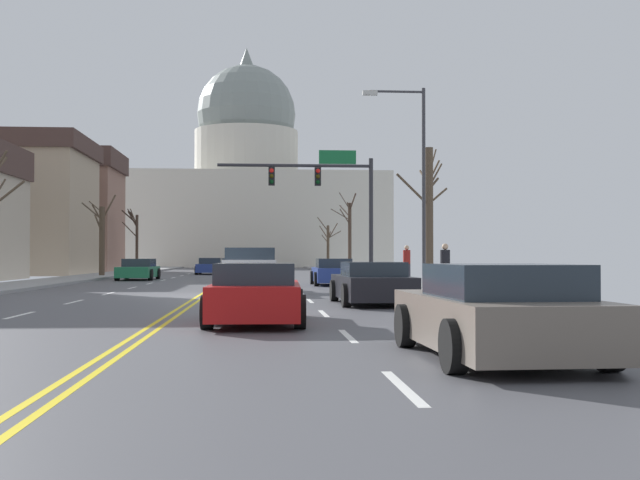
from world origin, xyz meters
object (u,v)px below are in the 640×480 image
(pedestrian_01, at_px, (445,265))
(pedestrian_00, at_px, (407,262))
(street_lamp_right, at_px, (415,168))
(sedan_near_03, at_px, (256,295))
(sedan_oncoming_02, at_px, (219,265))
(sedan_near_02, at_px, (372,284))
(sedan_near_04, at_px, (497,314))
(sedan_near_00, at_px, (333,273))
(pickup_truck_near_01, at_px, (250,273))
(sedan_oncoming_01, at_px, (210,267))
(signal_gantry, at_px, (327,188))
(sedan_oncoming_00, at_px, (138,270))

(pedestrian_01, bearing_deg, pedestrian_00, 87.65)
(street_lamp_right, distance_m, sedan_near_03, 15.36)
(sedan_oncoming_02, bearing_deg, sedan_near_02, -81.86)
(sedan_near_02, bearing_deg, sedan_near_04, -90.04)
(street_lamp_right, bearing_deg, sedan_oncoming_02, 103.15)
(sedan_near_00, bearing_deg, sedan_near_02, -90.85)
(sedan_near_00, relative_size, pedestrian_01, 2.63)
(street_lamp_right, bearing_deg, pickup_truck_near_01, -179.76)
(sedan_oncoming_01, bearing_deg, sedan_near_04, -81.90)
(sedan_near_02, height_order, sedan_near_04, sedan_near_04)
(pickup_truck_near_01, xyz_separation_m, pedestrian_01, (6.77, -2.69, 0.31))
(sedan_near_00, relative_size, sedan_oncoming_02, 0.94)
(sedan_near_00, height_order, sedan_oncoming_01, sedan_near_00)
(signal_gantry, relative_size, sedan_near_00, 1.82)
(sedan_oncoming_01, relative_size, pedestrian_00, 2.68)
(sedan_near_00, bearing_deg, sedan_oncoming_01, 107.58)
(pedestrian_00, bearing_deg, street_lamp_right, -97.73)
(sedan_oncoming_01, xyz_separation_m, pedestrian_01, (10.17, -32.34, 0.48))
(sedan_oncoming_00, xyz_separation_m, sedan_oncoming_01, (3.21, 13.63, 0.01))
(sedan_near_00, height_order, sedan_near_03, sedan_near_00)
(sedan_near_04, distance_m, pedestrian_01, 16.79)
(pedestrian_01, bearing_deg, sedan_oncoming_02, 102.99)
(sedan_near_03, relative_size, sedan_oncoming_00, 0.92)
(sedan_oncoming_02, relative_size, pedestrian_00, 2.70)
(street_lamp_right, relative_size, sedan_near_03, 1.79)
(pickup_truck_near_01, distance_m, sedan_oncoming_02, 41.81)
(signal_gantry, bearing_deg, sedan_oncoming_01, 110.18)
(sedan_near_00, xyz_separation_m, sedan_oncoming_00, (-10.37, 8.99, -0.01))
(signal_gantry, bearing_deg, sedan_near_02, -90.68)
(sedan_near_00, height_order, sedan_oncoming_00, sedan_near_00)
(sedan_near_02, relative_size, sedan_near_04, 1.06)
(sedan_near_02, bearing_deg, street_lamp_right, 69.80)
(signal_gantry, distance_m, sedan_near_03, 24.32)
(signal_gantry, bearing_deg, sedan_oncoming_02, 102.91)
(sedan_near_04, relative_size, sedan_oncoming_02, 0.94)
(sedan_oncoming_01, distance_m, sedan_oncoming_02, 12.01)
(pickup_truck_near_01, xyz_separation_m, sedan_oncoming_00, (-6.60, 16.03, -0.17))
(signal_gantry, bearing_deg, pedestrian_00, -47.26)
(sedan_near_04, height_order, pedestrian_00, pedestrian_00)
(sedan_near_00, height_order, sedan_oncoming_02, sedan_near_00)
(signal_gantry, xyz_separation_m, sedan_near_03, (-3.44, -23.69, -4.25))
(street_lamp_right, distance_m, pedestrian_00, 7.46)
(sedan_near_03, bearing_deg, sedan_oncoming_02, 93.92)
(pickup_truck_near_01, bearing_deg, sedan_near_00, 61.82)
(sedan_oncoming_01, bearing_deg, signal_gantry, -69.82)
(pickup_truck_near_01, bearing_deg, pedestrian_01, -21.62)
(sedan_near_02, relative_size, sedan_oncoming_01, 1.01)
(pedestrian_01, bearing_deg, street_lamp_right, 100.49)
(street_lamp_right, relative_size, pedestrian_01, 4.62)
(pickup_truck_near_01, relative_size, pedestrian_00, 3.06)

